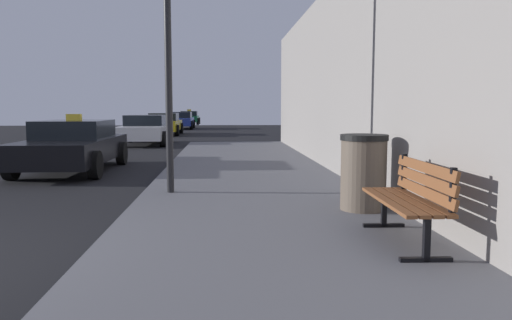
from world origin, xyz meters
name	(u,v)px	position (x,y,z in m)	size (l,w,h in m)	color
sidewalk	(285,258)	(4.00, 0.00, 0.07)	(4.00, 32.00, 0.15)	#5B5B60
building_wall	(506,45)	(6.20, 0.00, 2.20)	(0.70, 32.00, 4.41)	gray
bench	(412,195)	(5.39, 0.24, 0.66)	(0.55, 1.59, 0.89)	brown
trash_bin	(363,172)	(5.36, 1.94, 0.69)	(0.67, 0.67, 1.07)	brown
street_lamp	(167,4)	(2.48, 3.56, 3.29)	(0.36, 0.36, 4.64)	black
car_black	(73,145)	(-0.37, 7.70, 0.65)	(2.04, 4.47, 1.43)	black
car_white	(145,130)	(0.02, 16.68, 0.65)	(2.05, 4.23, 1.27)	white
car_yellow	(164,124)	(-0.10, 24.35, 0.65)	(2.00, 4.48, 1.27)	yellow
car_blue	(180,120)	(0.18, 32.45, 0.65)	(2.02, 4.38, 1.27)	#233899
car_green	(189,118)	(0.20, 41.69, 0.65)	(1.94, 4.07, 1.43)	#196638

